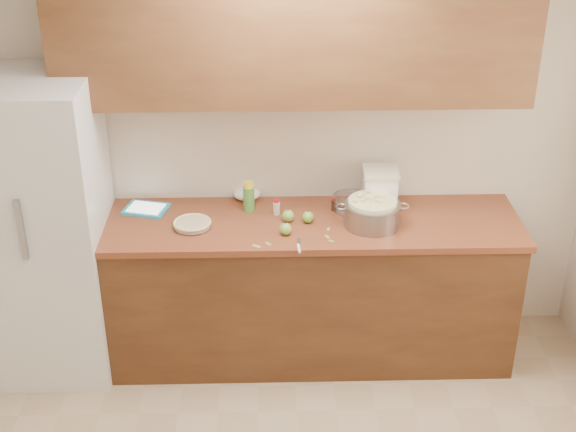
{
  "coord_description": "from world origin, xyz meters",
  "views": [
    {
      "loc": [
        -0.14,
        -2.63,
        3.1
      ],
      "look_at": [
        -0.04,
        1.43,
        0.98
      ],
      "focal_mm": 50.0,
      "sensor_mm": 36.0,
      "label": 1
    }
  ],
  "objects_px": {
    "pie": "(192,224)",
    "tablet": "(146,209)",
    "flour_canister": "(380,189)",
    "colander": "(372,213)"
  },
  "relations": [
    {
      "from": "flour_canister",
      "to": "tablet",
      "type": "bearing_deg",
      "value": 179.41
    },
    {
      "from": "pie",
      "to": "tablet",
      "type": "xyz_separation_m",
      "value": [
        -0.29,
        0.22,
        -0.01
      ]
    },
    {
      "from": "colander",
      "to": "flour_canister",
      "type": "relative_size",
      "value": 1.67
    },
    {
      "from": "pie",
      "to": "colander",
      "type": "height_order",
      "value": "colander"
    },
    {
      "from": "colander",
      "to": "tablet",
      "type": "distance_m",
      "value": 1.34
    },
    {
      "from": "pie",
      "to": "flour_canister",
      "type": "relative_size",
      "value": 0.89
    },
    {
      "from": "flour_canister",
      "to": "tablet",
      "type": "height_order",
      "value": "flour_canister"
    },
    {
      "from": "colander",
      "to": "flour_canister",
      "type": "distance_m",
      "value": 0.22
    },
    {
      "from": "pie",
      "to": "tablet",
      "type": "distance_m",
      "value": 0.37
    },
    {
      "from": "pie",
      "to": "tablet",
      "type": "relative_size",
      "value": 0.79
    }
  ]
}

